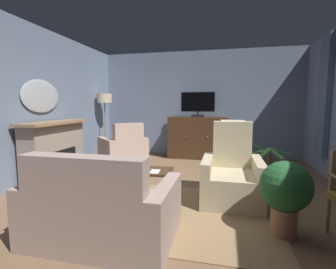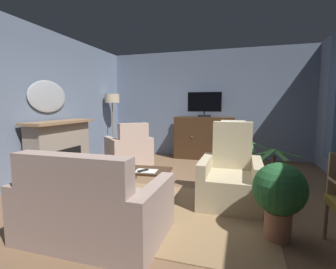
% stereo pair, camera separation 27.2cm
% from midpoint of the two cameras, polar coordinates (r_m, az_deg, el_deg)
% --- Properties ---
extents(ground_plane, '(5.93, 7.07, 0.04)m').
position_cam_midpoint_polar(ground_plane, '(3.91, 3.43, -14.62)').
color(ground_plane, brown).
extents(wall_back, '(5.93, 0.10, 2.85)m').
position_cam_midpoint_polar(wall_back, '(6.88, 9.95, 6.86)').
color(wall_back, slate).
rests_on(wall_back, ground_plane).
extents(wall_left, '(0.10, 7.07, 2.85)m').
position_cam_midpoint_polar(wall_left, '(5.02, -28.40, 6.19)').
color(wall_left, slate).
rests_on(wall_left, ground_plane).
extents(curtain_panel_far, '(0.10, 0.44, 2.39)m').
position_cam_midpoint_polar(curtain_panel_far, '(5.74, 35.10, 7.18)').
color(curtain_panel_far, slate).
extents(rug_central, '(2.67, 1.97, 0.01)m').
position_cam_midpoint_polar(rug_central, '(3.43, 2.04, -17.35)').
color(rug_central, '#8E704C').
rests_on(rug_central, ground_plane).
extents(fireplace, '(0.83, 1.57, 1.11)m').
position_cam_midpoint_polar(fireplace, '(5.18, -21.94, -3.51)').
color(fireplace, '#4C4C51').
rests_on(fireplace, ground_plane).
extents(wall_mirror_oval, '(0.06, 0.98, 0.61)m').
position_cam_midpoint_polar(wall_mirror_oval, '(5.27, -24.59, 7.95)').
color(wall_mirror_oval, '#B2B7BF').
extents(tv_cabinet, '(1.52, 0.57, 1.10)m').
position_cam_midpoint_polar(tv_cabinet, '(6.59, 9.50, -0.97)').
color(tv_cabinet, black).
rests_on(tv_cabinet, ground_plane).
extents(television, '(0.87, 0.20, 0.64)m').
position_cam_midpoint_polar(television, '(6.48, 9.60, 7.00)').
color(television, black).
rests_on(television, tv_cabinet).
extents(coffee_table, '(0.98, 0.55, 0.47)m').
position_cam_midpoint_polar(coffee_table, '(3.69, -4.83, -8.91)').
color(coffee_table, '#422B19').
rests_on(coffee_table, ground_plane).
extents(tv_remote, '(0.12, 0.17, 0.02)m').
position_cam_midpoint_polar(tv_remote, '(3.54, -3.56, -8.33)').
color(tv_remote, black).
rests_on(tv_remote, coffee_table).
extents(folded_newspaper, '(0.32, 0.25, 0.01)m').
position_cam_midpoint_polar(folded_newspaper, '(3.56, -2.83, -8.38)').
color(folded_newspaper, silver).
rests_on(folded_newspaper, coffee_table).
extents(sofa_floral, '(1.48, 0.95, 0.96)m').
position_cam_midpoint_polar(sofa_floral, '(2.79, -14.17, -16.42)').
color(sofa_floral, '#A3897F').
rests_on(sofa_floral, ground_plane).
extents(armchair_near_window, '(1.31, 1.31, 1.00)m').
position_cam_midpoint_polar(armchair_near_window, '(5.98, -7.67, -3.70)').
color(armchair_near_window, '#BC9E8E').
rests_on(armchair_near_window, ground_plane).
extents(armchair_in_far_corner, '(0.84, 0.91, 1.18)m').
position_cam_midpoint_polar(armchair_in_far_corner, '(3.76, 16.23, -9.81)').
color(armchair_in_far_corner, tan).
rests_on(armchair_in_far_corner, ground_plane).
extents(potted_plant_tall_palm_by_window, '(0.54, 0.54, 0.82)m').
position_cam_midpoint_polar(potted_plant_tall_palm_by_window, '(2.92, 26.77, -12.04)').
color(potted_plant_tall_palm_by_window, '#99664C').
rests_on(potted_plant_tall_palm_by_window, ground_plane).
extents(potted_plant_small_fern_corner, '(0.92, 0.73, 0.63)m').
position_cam_midpoint_polar(potted_plant_small_fern_corner, '(5.66, 19.59, -6.53)').
color(potted_plant_small_fern_corner, slate).
rests_on(potted_plant_small_fern_corner, ground_plane).
extents(potted_plant_on_hearth_side, '(0.75, 0.75, 0.65)m').
position_cam_midpoint_polar(potted_plant_on_hearth_side, '(4.81, 24.57, -8.59)').
color(potted_plant_on_hearth_side, '#3D4C5B').
rests_on(potted_plant_on_hearth_side, ground_plane).
extents(cat, '(0.67, 0.19, 0.21)m').
position_cam_midpoint_polar(cat, '(4.93, -7.78, -8.62)').
color(cat, tan).
rests_on(cat, ground_plane).
extents(floor_lamp, '(0.39, 0.39, 1.70)m').
position_cam_midpoint_polar(floor_lamp, '(6.83, -11.58, 6.75)').
color(floor_lamp, '#4C4233').
rests_on(floor_lamp, ground_plane).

